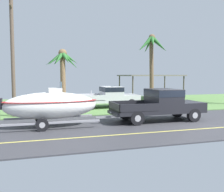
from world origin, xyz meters
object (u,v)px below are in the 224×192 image
Objects in this scene: pickup_truck_towing at (163,103)px; utility_pole at (13,56)px; palm_tree_near_left at (152,51)px; parked_pickup_background at (111,96)px; boat_on_trailer at (50,105)px; palm_tree_mid at (63,64)px; parked_sedan_near at (46,104)px; carport_awning at (150,76)px.

pickup_truck_towing is 10.02m from utility_pole.
parked_pickup_background is at bearing 154.85° from palm_tree_near_left.
boat_on_trailer is at bearing -147.97° from palm_tree_near_left.
palm_tree_near_left reaches higher than palm_tree_mid.
palm_tree_near_left is at bearing -25.15° from parked_pickup_background.
palm_tree_near_left is at bearing 32.03° from boat_on_trailer.
utility_pole reaches higher than parked_sedan_near.
boat_on_trailer is at bearing -101.16° from palm_tree_mid.
pickup_truck_towing is at bearing -108.48° from palm_tree_near_left.
pickup_truck_towing is at bearing -112.33° from carport_awning.
palm_tree_near_left is 0.80× the size of utility_pole.
parked_pickup_background is 5.54m from parked_sedan_near.
parked_sedan_near is (-6.67, 5.45, -0.39)m from pickup_truck_towing.
carport_awning is 1.06× the size of palm_tree_near_left.
utility_pole is (-2.07, -1.51, 3.31)m from parked_sedan_near.
palm_tree_mid is at bearing 54.10° from parked_sedan_near.
parked_sedan_near is 0.89× the size of palm_tree_mid.
parked_sedan_near is 3.94m from palm_tree_mid.
palm_tree_near_left is at bearing 7.21° from utility_pole.
parked_sedan_near is at bearing -148.92° from carport_awning.
boat_on_trailer is 17.34m from carport_awning.
utility_pole is at bearing -143.93° from parked_sedan_near.
palm_tree_mid is (-6.94, 2.24, -1.04)m from palm_tree_near_left.
pickup_truck_towing is 6.82m from parked_pickup_background.
utility_pole is at bearing 155.74° from pickup_truck_towing.
boat_on_trailer is 10.55m from palm_tree_near_left.
utility_pole is (-8.74, 3.94, 2.91)m from pickup_truck_towing.
palm_tree_mid is (1.49, 2.06, 3.01)m from parked_sedan_near.
parked_sedan_near is 13.97m from carport_awning.
pickup_truck_towing is at bearing -24.26° from utility_pole.
pickup_truck_towing is 1.31× the size of parked_sedan_near.
carport_awning is at bearing 31.86° from utility_pole.
parked_pickup_background is 0.72× the size of utility_pole.
palm_tree_near_left reaches higher than boat_on_trailer.
boat_on_trailer reaches higher than parked_pickup_background.
parked_pickup_background is at bearing 51.23° from boat_on_trailer.
pickup_truck_towing is 0.75× the size of utility_pole.
carport_awning is at bearing 26.12° from palm_tree_mid.
pickup_truck_towing is 1.17× the size of palm_tree_mid.
utility_pole is at bearing 117.86° from boat_on_trailer.
parked_pickup_background is (5.38, 6.70, -0.14)m from boat_on_trailer.
parked_sedan_near is 9.36m from palm_tree_near_left.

